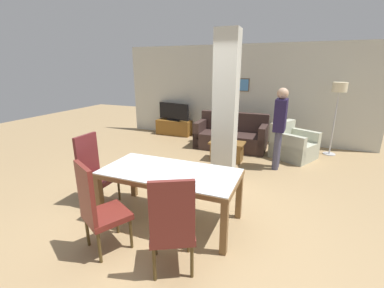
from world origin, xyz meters
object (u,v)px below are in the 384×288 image
Objects in this scene: sofa at (231,137)px; dining_chair_near_right at (172,225)px; bottle at (219,138)px; tv_stand at (174,127)px; dining_chair_head_left at (94,169)px; floor_lamp at (339,94)px; dining_chair_near_left at (98,207)px; armchair at (292,146)px; coffee_table at (227,151)px; tv_screen at (174,112)px; standing_person at (280,123)px; dining_table at (170,180)px.

dining_chair_near_right is at bearing 95.99° from sofa.
tv_stand is (-2.00, 1.75, -0.32)m from bottle.
floor_lamp reaches higher than dining_chair_head_left.
dining_chair_near_left is 4.75m from armchair.
coffee_table is 0.45× the size of floor_lamp.
armchair is 3.68m from tv_stand.
dining_chair_near_right is 5.78m from tv_screen.
dining_chair_near_left is 0.61× the size of sofa.
dining_chair_near_right is (1.78, -0.87, 0.00)m from dining_chair_head_left.
armchair is at bearing 140.30° from dining_chair_head_left.
tv_stand is at bearing -0.00° from tv_screen.
dining_chair_near_left is 0.93m from dining_chair_near_right.
armchair is 1.03× the size of tv_screen.
standing_person reaches higher than sofa.
coffee_table is 0.46× the size of standing_person.
armchair is (2.84, 3.42, -0.28)m from dining_chair_head_left.
dining_chair_head_left reaches higher than coffee_table.
tv_stand is 0.63× the size of floor_lamp.
dining_chair_head_left is at bearing -118.60° from coffee_table.
dining_chair_head_left is 0.65× the size of standing_person.
dining_table is 4.77m from floor_lamp.
dining_chair_near_right is at bearing 170.99° from standing_person.
dining_chair_near_right is at bearing 14.19° from armchair.
armchair is 3.71m from tv_screen.
dining_chair_near_left is (0.85, -0.88, 0.00)m from dining_chair_head_left.
coffee_table is at bearing -33.02° from armchair.
armchair is (1.53, 3.42, -0.31)m from dining_table.
dining_chair_head_left is 0.63× the size of floor_lamp.
standing_person is (-0.30, -0.84, 0.69)m from armchair.
dining_chair_head_left is at bearing -116.30° from bottle.
standing_person reaches higher than bottle.
standing_person is at bearing 0.08° from bottle.
standing_person reaches higher than dining_chair_near_left.
sofa is at bearing 88.60° from bottle.
standing_person is at bearing 8.59° from armchair.
coffee_table is at bearing 155.09° from tv_screen.
floor_lamp reaches higher than sofa.
dining_chair_head_left is 1.98m from dining_chair_near_right.
coffee_table is at bearing 98.25° from sofa.
dining_chair_head_left is 1.01× the size of tv_screen.
sofa is at bearing 67.95° from dining_chair_near_right.
floor_lamp reaches higher than tv_stand.
dining_chair_near_right is at bearing -81.77° from bottle.
dining_chair_head_left is at bearing -80.56° from tv_stand.
dining_table is 6.76× the size of bottle.
floor_lamp is 1.92m from standing_person.
dining_table is at bearing -92.90° from coffee_table.
tv_stand is (-2.50, 5.21, -0.34)m from dining_chair_near_right.
sofa is 2.14m from tv_stand.
dining_chair_near_left is 0.98× the size of armchair.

